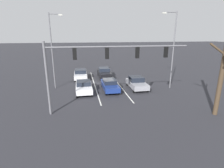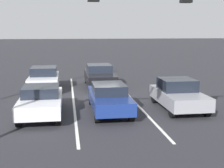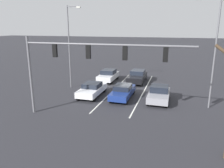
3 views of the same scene
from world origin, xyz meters
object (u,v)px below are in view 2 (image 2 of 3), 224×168
object	(u,v)px
car_black_midlane_second	(100,76)
car_navy_midlane_front	(109,98)
car_white_rightlane_front	(41,100)
car_gray_leftlane_front	(178,94)
car_silver_rightlane_second	(44,78)
traffic_signal_gantry	(73,0)

from	to	relation	value
car_black_midlane_second	car_navy_midlane_front	bearing A→B (deg)	87.85
car_navy_midlane_front	car_white_rightlane_front	xyz separation A→B (m)	(3.17, 0.17, 0.01)
car_white_rightlane_front	car_black_midlane_second	distance (m)	7.68
car_black_midlane_second	car_gray_leftlane_front	bearing A→B (deg)	116.21
car_white_rightlane_front	car_black_midlane_second	world-z (taller)	car_black_midlane_second
car_navy_midlane_front	car_gray_leftlane_front	world-z (taller)	car_gray_leftlane_front
car_navy_midlane_front	car_silver_rightlane_second	xyz separation A→B (m)	(3.48, -6.31, 0.06)
car_black_midlane_second	car_silver_rightlane_second	xyz separation A→B (m)	(3.73, 0.41, -0.01)
car_navy_midlane_front	traffic_signal_gantry	world-z (taller)	traffic_signal_gantry
car_black_midlane_second	traffic_signal_gantry	bearing A→B (deg)	80.72
car_white_rightlane_front	car_silver_rightlane_second	world-z (taller)	car_silver_rightlane_second
car_gray_leftlane_front	car_black_midlane_second	world-z (taller)	car_black_midlane_second
car_gray_leftlane_front	car_silver_rightlane_second	world-z (taller)	car_silver_rightlane_second
car_gray_leftlane_front	car_white_rightlane_front	bearing A→B (deg)	2.40
car_white_rightlane_front	car_silver_rightlane_second	distance (m)	6.48
car_navy_midlane_front	car_silver_rightlane_second	bearing A→B (deg)	-61.11
car_silver_rightlane_second	car_white_rightlane_front	bearing A→B (deg)	92.69
car_navy_midlane_front	car_black_midlane_second	bearing A→B (deg)	-92.15
car_silver_rightlane_second	traffic_signal_gantry	bearing A→B (deg)	98.22
car_white_rightlane_front	car_gray_leftlane_front	xyz separation A→B (m)	(-6.67, -0.28, 0.02)
car_black_midlane_second	car_silver_rightlane_second	size ratio (longest dim) A/B	1.10
traffic_signal_gantry	car_black_midlane_second	bearing A→B (deg)	-99.28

